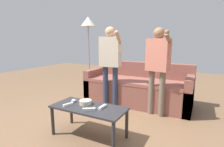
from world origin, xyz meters
TOP-DOWN VIEW (x-y plane):
  - ground_plane at (0.00, 0.00)m, footprint 12.00×12.00m
  - couch at (0.18, 1.36)m, footprint 2.16×0.84m
  - coffee_table at (0.04, -0.24)m, footprint 1.02×0.46m
  - snack_bowl at (-0.05, -0.18)m, footprint 0.17×0.17m
  - game_remote_nunchuk at (-0.25, -0.19)m, footprint 0.06×0.09m
  - floor_lamp at (-1.13, 1.47)m, footprint 0.35×0.35m
  - player_left at (-0.22, 0.88)m, footprint 0.48×0.33m
  - player_right at (0.68, 0.90)m, footprint 0.44×0.37m
  - game_remote_wand_near at (0.23, -0.20)m, footprint 0.04×0.16m
  - game_remote_wand_far at (0.12, -0.35)m, footprint 0.16×0.12m
  - game_remote_wand_spare at (-0.23, -0.34)m, footprint 0.08×0.15m

SIDE VIEW (x-z plane):
  - ground_plane at x=0.00m, z-range 0.00..0.00m
  - couch at x=0.18m, z-range -0.11..0.73m
  - coffee_table at x=0.04m, z-range 0.16..0.58m
  - game_remote_wand_far at x=0.12m, z-range 0.42..0.46m
  - game_remote_wand_near at x=0.23m, z-range 0.42..0.46m
  - game_remote_wand_spare at x=-0.23m, z-range 0.42..0.46m
  - game_remote_nunchuk at x=-0.25m, z-range 0.42..0.48m
  - snack_bowl at x=-0.05m, z-range 0.43..0.49m
  - player_right at x=0.68m, z-range 0.20..1.72m
  - player_left at x=-0.22m, z-range 0.20..1.76m
  - floor_lamp at x=-1.13m, z-range 0.69..2.55m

